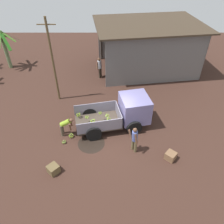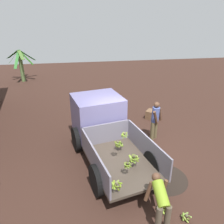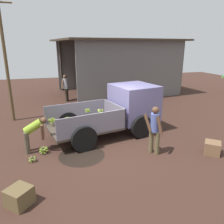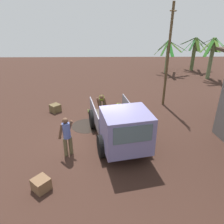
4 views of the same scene
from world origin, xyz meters
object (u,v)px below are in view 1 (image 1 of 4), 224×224
at_px(cargo_truck, 127,111).
at_px(person_foreground_visitor, 134,139).
at_px(utility_pole, 53,61).
at_px(wooden_crate_0, 53,169).
at_px(banana_bunch_on_ground_1, 64,142).
at_px(person_bystander_near_shed, 100,67).
at_px(wooden_crate_1, 171,156).
at_px(person_worker_loading, 65,125).
at_px(banana_bunch_on_ground_0, 71,135).

relative_size(cargo_truck, person_foreground_visitor, 2.82).
bearing_deg(utility_pole, wooden_crate_0, -81.74).
bearing_deg(banana_bunch_on_ground_1, person_bystander_near_shed, 77.31).
xyz_separation_m(cargo_truck, utility_pole, (-4.70, 2.75, 1.90)).
xyz_separation_m(utility_pole, wooden_crate_1, (6.83, -5.50, -2.72)).
height_order(person_worker_loading, wooden_crate_1, person_worker_loading).
height_order(person_foreground_visitor, wooden_crate_1, person_foreground_visitor).
bearing_deg(banana_bunch_on_ground_0, cargo_truck, 19.44).
bearing_deg(wooden_crate_1, person_worker_loading, 162.32).
height_order(banana_bunch_on_ground_1, wooden_crate_1, wooden_crate_1).
distance_m(utility_pole, wooden_crate_1, 9.18).
relative_size(person_bystander_near_shed, banana_bunch_on_ground_1, 7.15).
relative_size(cargo_truck, person_worker_loading, 3.84).
height_order(cargo_truck, banana_bunch_on_ground_0, cargo_truck).
distance_m(person_bystander_near_shed, banana_bunch_on_ground_1, 7.79).
height_order(utility_pole, person_foreground_visitor, utility_pole).
xyz_separation_m(banana_bunch_on_ground_1, wooden_crate_1, (5.75, -1.11, 0.10)).
distance_m(person_foreground_visitor, wooden_crate_1, 2.08).
bearing_deg(cargo_truck, person_foreground_visitor, -95.58).
bearing_deg(banana_bunch_on_ground_0, banana_bunch_on_ground_1, -125.28).
bearing_deg(banana_bunch_on_ground_1, wooden_crate_0, -94.65).
distance_m(person_worker_loading, person_bystander_near_shed, 7.05).
xyz_separation_m(person_bystander_near_shed, wooden_crate_1, (4.05, -8.67, -0.73)).
relative_size(person_worker_loading, person_bystander_near_shed, 0.71).
relative_size(person_worker_loading, wooden_crate_0, 2.40).
bearing_deg(banana_bunch_on_ground_0, person_foreground_visitor, -16.12).
relative_size(person_worker_loading, banana_bunch_on_ground_1, 5.06).
relative_size(person_foreground_visitor, person_worker_loading, 1.36).
bearing_deg(banana_bunch_on_ground_1, cargo_truck, 24.33).
distance_m(person_bystander_near_shed, banana_bunch_on_ground_0, 7.26).
height_order(person_foreground_visitor, banana_bunch_on_ground_1, person_foreground_visitor).
bearing_deg(wooden_crate_1, banana_bunch_on_ground_1, 169.11).
bearing_deg(banana_bunch_on_ground_0, person_worker_loading, 140.88).
bearing_deg(person_worker_loading, utility_pole, 106.77).
distance_m(utility_pole, person_foreground_visitor, 7.28).
relative_size(utility_pole, person_bystander_near_shed, 3.34).
relative_size(person_worker_loading, wooden_crate_1, 2.42).
distance_m(cargo_truck, banana_bunch_on_ground_1, 4.08).
xyz_separation_m(wooden_crate_0, wooden_crate_1, (5.91, 0.83, -0.00)).
bearing_deg(wooden_crate_0, person_bystander_near_shed, 78.92).
bearing_deg(banana_bunch_on_ground_0, wooden_crate_0, -101.60).
bearing_deg(person_worker_loading, banana_bunch_on_ground_1, -94.77).
xyz_separation_m(cargo_truck, person_worker_loading, (-3.57, -0.93, -0.31)).
relative_size(person_foreground_visitor, banana_bunch_on_ground_1, 6.89).
bearing_deg(utility_pole, person_worker_loading, -72.90).
bearing_deg(wooden_crate_1, banana_bunch_on_ground_0, 163.67).
distance_m(person_foreground_visitor, banana_bunch_on_ground_1, 3.99).
bearing_deg(banana_bunch_on_ground_1, person_foreground_visitor, -7.98).
bearing_deg(wooden_crate_1, wooden_crate_0, -171.97).
bearing_deg(utility_pole, person_bystander_near_shed, 48.74).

